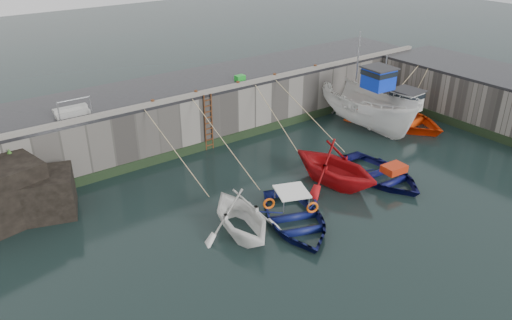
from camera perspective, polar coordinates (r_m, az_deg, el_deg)
ground at (r=22.47m, az=12.58°, el=-6.16°), size 120.00×120.00×0.00m
quay_back at (r=30.49m, az=-4.73°, el=6.43°), size 30.00×5.00×3.00m
quay_right at (r=34.33m, az=26.27°, el=6.05°), size 5.00×15.00×3.00m
road_back at (r=29.99m, az=-4.84°, el=9.27°), size 30.00×5.00×0.16m
road_right at (r=33.88m, az=26.80°, el=8.55°), size 5.00×15.00×0.16m
kerb_back at (r=28.04m, az=-2.30°, el=8.51°), size 30.00×0.30×0.20m
algae_back at (r=28.96m, az=-1.98°, el=2.74°), size 30.00×0.08×0.50m
algae_right at (r=32.61m, az=23.65°, el=3.23°), size 0.08×15.00×0.50m
ladder at (r=27.42m, az=-5.43°, el=4.28°), size 0.51×0.08×3.20m
boat_near_white at (r=20.86m, az=-1.72°, el=-8.24°), size 4.30×4.76×2.21m
boat_near_white_rope at (r=24.68m, az=-8.54°, el=-2.65°), size 0.04×5.92×3.10m
boat_near_blue at (r=21.43m, az=4.45°, el=-7.28°), size 5.05×5.88×1.03m
boat_near_blue_rope at (r=25.30m, az=-3.71°, el=-1.62°), size 0.04×6.68×3.10m
boat_near_blacktrim at (r=24.73m, az=8.82°, el=-2.60°), size 4.74×5.30×2.52m
boat_near_blacktrim_rope at (r=27.88m, az=2.02°, el=1.20°), size 0.04×5.21×3.10m
boat_near_navy at (r=25.60m, az=13.97°, el=-2.06°), size 3.83×5.15×1.02m
boat_near_navy_rope at (r=28.82m, az=6.11°, el=1.93°), size 0.04×6.13×3.10m
boat_far_white at (r=31.18m, az=12.68°, el=5.83°), size 3.31×7.87×5.99m
boat_far_orange at (r=32.55m, az=15.76°, el=4.83°), size 5.07×6.88×4.38m
fish_crate at (r=29.22m, az=-1.85°, el=9.37°), size 0.56×0.40×0.31m
railing at (r=25.53m, az=-20.32°, el=5.27°), size 1.60×1.05×1.00m
bollard_a at (r=25.82m, az=-11.72°, el=6.48°), size 0.18×0.18×0.28m
bollard_b at (r=26.88m, az=-6.88°, el=7.63°), size 0.18×0.18×0.28m
bollard_c at (r=28.21m, az=-2.08°, el=8.71°), size 0.18×0.18×0.28m
bollard_d at (r=29.68m, az=2.14°, el=9.60°), size 0.18×0.18×0.28m
bollard_e at (r=31.68m, az=6.78°, el=10.53°), size 0.18×0.18×0.28m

